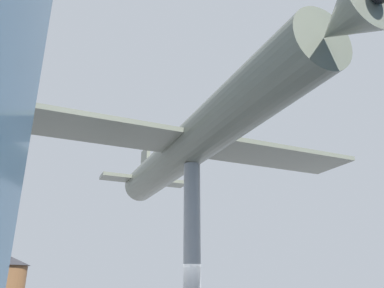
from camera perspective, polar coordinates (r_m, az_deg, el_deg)
name	(u,v)px	position (r m, az deg, el deg)	size (l,w,h in m)	color
support_pylon_central	(192,248)	(13.30, 0.00, -15.63)	(0.60, 0.60, 6.03)	#999EA3
suspended_airplane	(195,141)	(13.92, 0.46, 0.40)	(14.19, 15.76, 2.66)	slate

